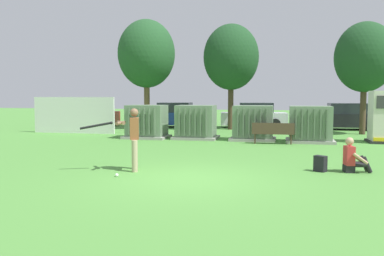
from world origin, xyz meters
name	(u,v)px	position (x,y,z in m)	size (l,w,h in m)	color
ground_plane	(189,180)	(0.00, 0.00, 0.00)	(96.00, 96.00, 0.00)	#51933D
fence_panel	(74,115)	(-8.99, 10.50, 1.00)	(4.80, 0.12, 2.00)	white
transformer_west	(147,122)	(-4.22, 8.99, 0.79)	(2.10, 1.70, 1.62)	#9E9B93
transformer_mid_west	(196,123)	(-1.79, 9.20, 0.79)	(2.10, 1.70, 1.62)	#9E9B93
transformer_mid_east	(253,123)	(0.95, 9.21, 0.79)	(2.10, 1.70, 1.62)	#9E9B93
transformer_east	(310,125)	(3.49, 8.96, 0.79)	(2.10, 1.70, 1.62)	#9E9B93
park_bench	(273,132)	(1.89, 7.92, 0.54)	(1.81, 0.45, 0.92)	#4C3828
batter	(132,136)	(-1.80, 0.84, 0.98)	(1.58, 0.84, 1.74)	tan
sports_ball	(117,175)	(-1.88, -0.09, 0.04)	(0.09, 0.09, 0.09)	white
seated_spectator	(353,159)	(4.16, 1.91, 0.38)	(0.76, 0.60, 0.96)	black
backpack	(321,164)	(3.32, 1.84, 0.21)	(0.38, 0.37, 0.44)	black
tree_left	(146,54)	(-6.04, 14.28, 4.65)	(3.55, 3.55, 6.78)	brown
tree_center_left	(231,57)	(-0.82, 14.84, 4.39)	(3.35, 3.35, 6.40)	#4C3828
tree_center_right	(365,57)	(6.50, 13.33, 4.11)	(3.13, 3.13, 5.99)	#4C3828
parked_car_leftmost	(88,115)	(-10.94, 15.91, 0.75)	(4.30, 2.13, 1.62)	maroon
parked_car_left_of_center	(173,116)	(-4.76, 15.91, 0.75)	(4.28, 2.07, 1.62)	navy
parked_car_right_of_center	(254,116)	(0.50, 16.50, 0.75)	(4.38, 2.31, 1.62)	silver
parked_car_rightmost	(345,117)	(6.01, 16.24, 0.75)	(4.27, 2.05, 1.62)	black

